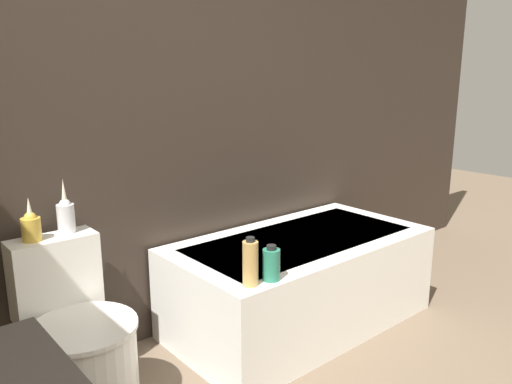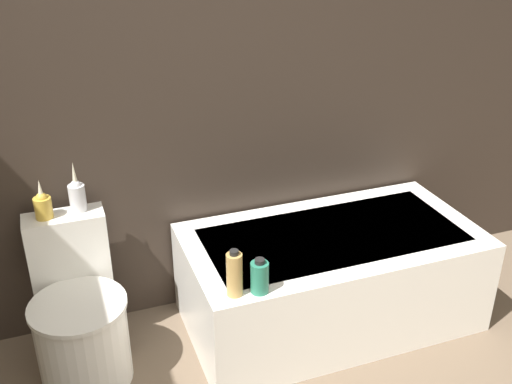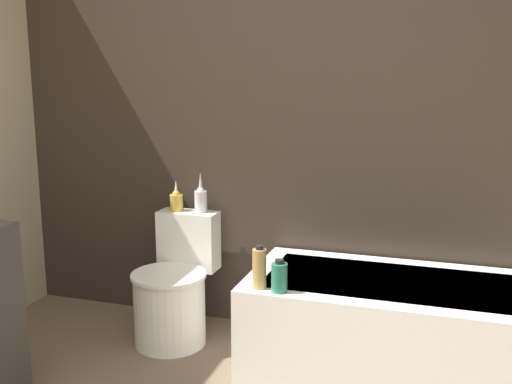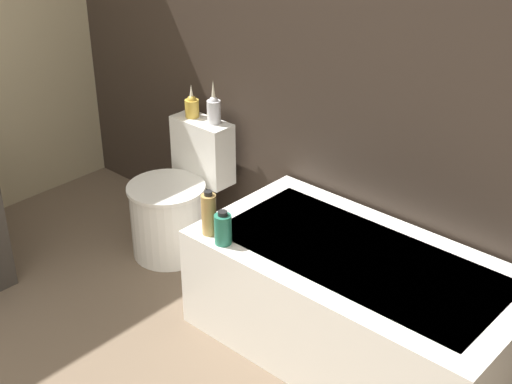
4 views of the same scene
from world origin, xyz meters
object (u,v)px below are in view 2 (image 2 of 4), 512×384
Objects in this scene: bathtub at (330,277)px; shampoo_bottle_short at (260,277)px; shampoo_bottle_tall at (234,274)px; vase_gold at (43,205)px; vase_silver at (77,194)px; toilet at (80,321)px.

shampoo_bottle_short is at bearing -147.85° from bathtub.
shampoo_bottle_tall reaches higher than bathtub.
vase_gold is 0.16m from vase_silver.
bathtub is 1.26m from toilet.
vase_silver reaches higher than shampoo_bottle_short.
shampoo_bottle_tall is at bearing -153.77° from bathtub.
toilet is 3.32× the size of shampoo_bottle_tall.
toilet is 0.58m from vase_silver.
toilet reaches higher than shampoo_bottle_short.
shampoo_bottle_tall is 0.11m from shampoo_bottle_short.
vase_silver is 0.84m from shampoo_bottle_tall.
shampoo_bottle_tall is at bearing -28.83° from toilet.
toilet is 2.98× the size of vase_silver.
shampoo_bottle_tall is (0.72, -0.58, -0.18)m from vase_gold.
vase_gold is at bearing 144.08° from shampoo_bottle_short.
vase_silver is at bearing 166.25° from bathtub.
toilet is 0.56m from vase_gold.
shampoo_bottle_short is (0.82, -0.60, -0.20)m from vase_gold.
vase_gold is 1.16× the size of shampoo_bottle_short.
vase_gold reaches higher than shampoo_bottle_tall.
bathtub is 1.34m from vase_silver.
vase_silver is at bearing 133.26° from shampoo_bottle_tall.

